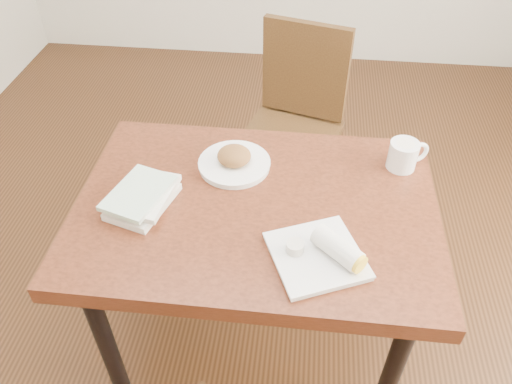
# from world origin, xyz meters

# --- Properties ---
(ground) EXTENTS (4.00, 5.00, 0.01)m
(ground) POSITION_xyz_m (0.00, 0.00, -0.01)
(ground) COLOR #472814
(ground) RESTS_ON ground
(table) EXTENTS (1.15, 0.80, 0.75)m
(table) POSITION_xyz_m (0.00, 0.00, 0.66)
(table) COLOR maroon
(table) RESTS_ON ground
(chair_far) EXTENTS (0.52, 0.52, 0.95)m
(chair_far) POSITION_xyz_m (0.09, 0.82, 0.55)
(chair_far) COLOR #493215
(chair_far) RESTS_ON ground
(plate_scone) EXTENTS (0.25, 0.25, 0.08)m
(plate_scone) POSITION_xyz_m (-0.09, 0.18, 0.77)
(plate_scone) COLOR white
(plate_scone) RESTS_ON table
(coffee_mug) EXTENTS (0.14, 0.10, 0.10)m
(coffee_mug) POSITION_xyz_m (0.48, 0.24, 0.80)
(coffee_mug) COLOR white
(coffee_mug) RESTS_ON table
(plate_burrito) EXTENTS (0.32, 0.32, 0.08)m
(plate_burrito) POSITION_xyz_m (0.21, -0.21, 0.78)
(plate_burrito) COLOR white
(plate_burrito) RESTS_ON table
(book_stack) EXTENTS (0.22, 0.26, 0.06)m
(book_stack) POSITION_xyz_m (-0.35, -0.04, 0.78)
(book_stack) COLOR white
(book_stack) RESTS_ON table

